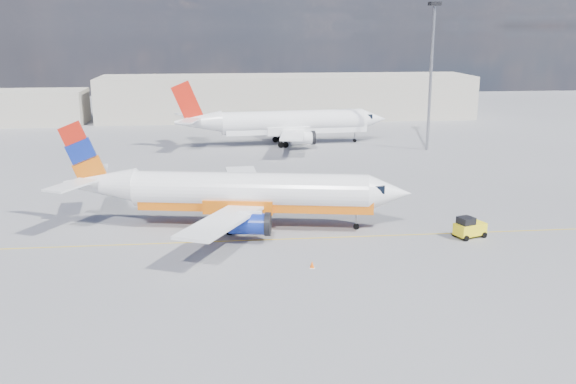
{
  "coord_description": "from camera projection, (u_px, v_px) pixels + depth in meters",
  "views": [
    {
      "loc": [
        -8.07,
        -47.0,
        17.06
      ],
      "look_at": [
        -2.43,
        4.99,
        3.5
      ],
      "focal_mm": 40.0,
      "sensor_mm": 36.0,
      "label": 1
    }
  ],
  "objects": [
    {
      "name": "traffic_cone",
      "position": [
        312.0,
        265.0,
        46.54
      ],
      "size": [
        0.39,
        0.39,
        0.55
      ],
      "color": "white",
      "rests_on": "ground"
    },
    {
      "name": "terminal_annex",
      "position": [
        10.0,
        107.0,
        114.2
      ],
      "size": [
        26.0,
        10.0,
        6.0
      ],
      "primitive_type": "cube",
      "color": "#AFA997",
      "rests_on": "ground"
    },
    {
      "name": "floodlight_mast",
      "position": [
        432.0,
        63.0,
        88.03
      ],
      "size": [
        1.48,
        1.48,
        20.22
      ],
      "color": "gray",
      "rests_on": "ground"
    },
    {
      "name": "ground",
      "position": [
        326.0,
        250.0,
        50.35
      ],
      "size": [
        240.0,
        240.0,
        0.0
      ],
      "primitive_type": "plane",
      "color": "slate",
      "rests_on": "ground"
    },
    {
      "name": "gse_tug",
      "position": [
        469.0,
        228.0,
        53.18
      ],
      "size": [
        2.85,
        2.31,
        1.8
      ],
      "rotation": [
        0.0,
        0.0,
        0.35
      ],
      "color": "black",
      "rests_on": "ground"
    },
    {
      "name": "taxi_line",
      "position": [
        320.0,
        238.0,
        53.24
      ],
      "size": [
        70.0,
        0.15,
        0.01
      ],
      "primitive_type": "cube",
      "color": "gold",
      "rests_on": "ground"
    },
    {
      "name": "second_jet",
      "position": [
        286.0,
        123.0,
        94.24
      ],
      "size": [
        31.93,
        25.17,
        9.68
      ],
      "rotation": [
        0.0,
        0.0,
        0.09
      ],
      "color": "white",
      "rests_on": "ground"
    },
    {
      "name": "terminal_main",
      "position": [
        287.0,
        97.0,
        122.05
      ],
      "size": [
        70.0,
        14.0,
        8.0
      ],
      "primitive_type": "cube",
      "color": "#AFA997",
      "rests_on": "ground"
    },
    {
      "name": "main_jet",
      "position": [
        239.0,
        193.0,
        55.41
      ],
      "size": [
        30.78,
        23.85,
        9.29
      ],
      "rotation": [
        0.0,
        0.0,
        -0.18
      ],
      "color": "white",
      "rests_on": "ground"
    }
  ]
}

